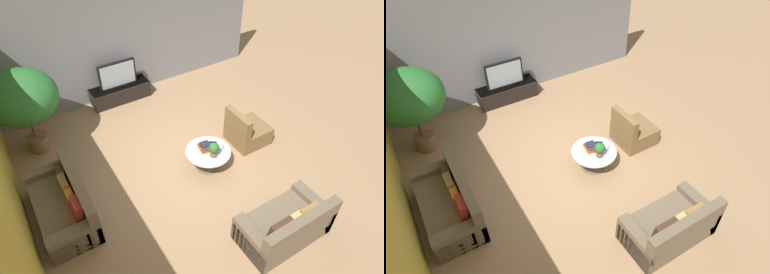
{
  "view_description": "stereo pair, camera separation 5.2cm",
  "coord_description": "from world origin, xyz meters",
  "views": [
    {
      "loc": [
        -2.65,
        -4.25,
        5.11
      ],
      "look_at": [
        0.12,
        0.18,
        0.55
      ],
      "focal_mm": 32.0,
      "sensor_mm": 36.0,
      "label": 1
    },
    {
      "loc": [
        -2.6,
        -4.27,
        5.11
      ],
      "look_at": [
        0.12,
        0.18,
        0.55
      ],
      "focal_mm": 32.0,
      "sensor_mm": 36.0,
      "label": 2
    }
  ],
  "objects": [
    {
      "name": "television",
      "position": [
        -0.32,
        2.94,
        0.75
      ],
      "size": [
        0.95,
        0.13,
        0.66
      ],
      "color": "black",
      "rests_on": "media_console"
    },
    {
      "name": "armchair_wicker",
      "position": [
        1.39,
        -0.03,
        0.27
      ],
      "size": [
        0.8,
        0.76,
        0.86
      ],
      "rotation": [
        0.0,
        0.0,
        1.57
      ],
      "color": "brown",
      "rests_on": "ground"
    },
    {
      "name": "couch_near_entry",
      "position": [
        0.39,
        -2.28,
        0.29
      ],
      "size": [
        1.5,
        0.84,
        0.84
      ],
      "rotation": [
        0.0,
        0.0,
        3.14
      ],
      "color": "brown",
      "rests_on": "ground"
    },
    {
      "name": "back_wall_stone",
      "position": [
        0.0,
        3.26,
        1.5
      ],
      "size": [
        7.4,
        0.12,
        3.0
      ],
      "primitive_type": "cube",
      "color": "slate",
      "rests_on": "ground"
    },
    {
      "name": "media_console",
      "position": [
        -0.32,
        2.94,
        0.22
      ],
      "size": [
        1.52,
        0.5,
        0.43
      ],
      "color": "black",
      "rests_on": "ground"
    },
    {
      "name": "couch_by_wall",
      "position": [
        -2.57,
        0.09,
        0.29
      ],
      "size": [
        0.84,
        1.77,
        0.84
      ],
      "rotation": [
        0.0,
        0.0,
        -1.57
      ],
      "color": "brown",
      "rests_on": "ground"
    },
    {
      "name": "coffee_table",
      "position": [
        0.23,
        -0.24,
        0.3
      ],
      "size": [
        0.91,
        0.91,
        0.44
      ],
      "color": "#756656",
      "rests_on": "ground"
    },
    {
      "name": "potted_plant_tabletop",
      "position": [
        0.25,
        -0.4,
        0.61
      ],
      "size": [
        0.21,
        0.21,
        0.31
      ],
      "color": "brown",
      "rests_on": "coffee_table"
    },
    {
      "name": "potted_palm_tall",
      "position": [
        -2.55,
        2.15,
        1.31
      ],
      "size": [
        1.39,
        1.39,
        1.88
      ],
      "color": "brown",
      "rests_on": "ground"
    },
    {
      "name": "book_stack",
      "position": [
        0.21,
        -0.15,
        0.49
      ],
      "size": [
        0.27,
        0.32,
        0.13
      ],
      "color": "gold",
      "rests_on": "coffee_table"
    },
    {
      "name": "remote_silver",
      "position": [
        0.52,
        -0.32,
        0.45
      ],
      "size": [
        0.15,
        0.13,
        0.02
      ],
      "primitive_type": "cube",
      "rotation": [
        0.0,
        0.0,
        -0.95
      ],
      "color": "gray",
      "rests_on": "coffee_table"
    },
    {
      "name": "ground_plane",
      "position": [
        0.0,
        0.0,
        0.0
      ],
      "size": [
        24.0,
        24.0,
        0.0
      ],
      "primitive_type": "plane",
      "color": "#9E7A56"
    },
    {
      "name": "remote_black",
      "position": [
        0.45,
        -0.08,
        0.45
      ],
      "size": [
        0.16,
        0.12,
        0.02
      ],
      "primitive_type": "cube",
      "rotation": [
        0.0,
        0.0,
        1.02
      ],
      "color": "black",
      "rests_on": "coffee_table"
    }
  ]
}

